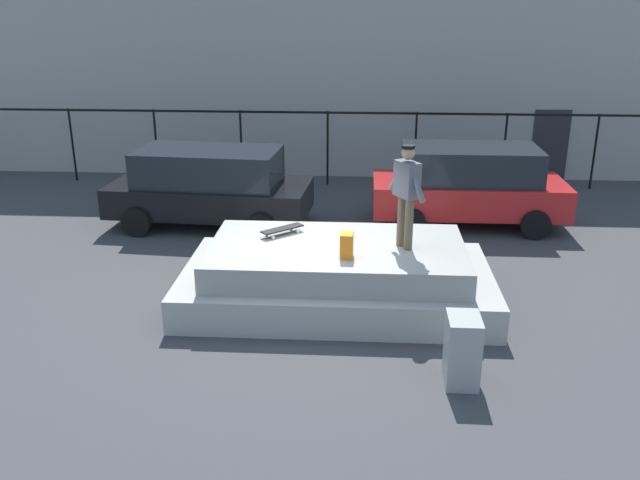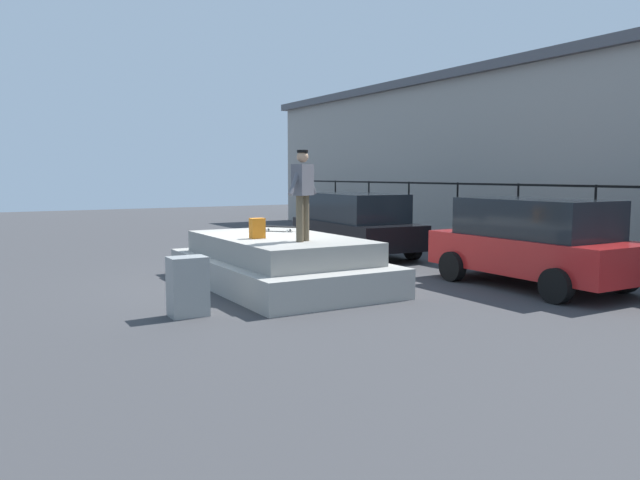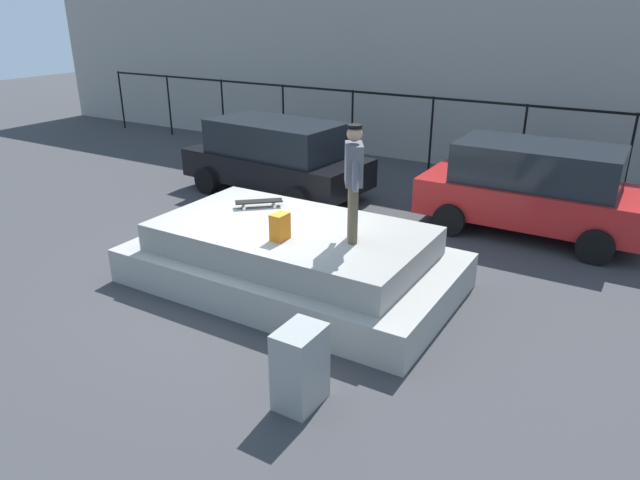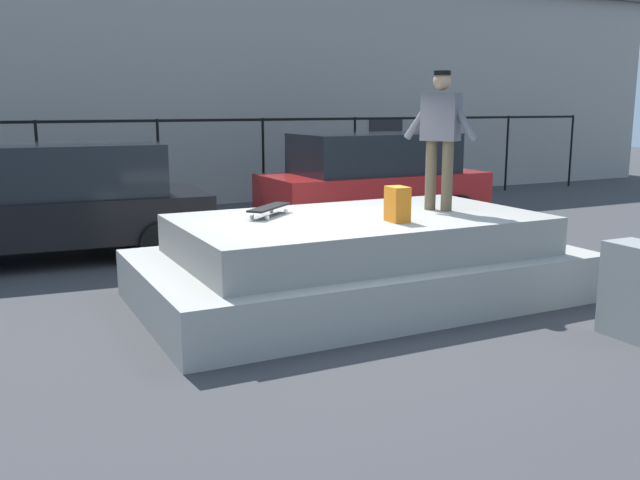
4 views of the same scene
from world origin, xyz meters
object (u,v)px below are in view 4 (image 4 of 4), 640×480
(skateboard, at_px, (269,208))
(utility_box, at_px, (637,291))
(car_black_hatchback_near, at_px, (56,199))
(car_red_hatchback_mid, at_px, (374,178))
(skateboarder, at_px, (440,130))
(backpack, at_px, (397,204))

(skateboard, height_order, utility_box, skateboard)
(car_black_hatchback_near, bearing_deg, car_red_hatchback_mid, 4.47)
(skateboard, distance_m, car_black_hatchback_near, 4.03)
(skateboarder, distance_m, car_red_hatchback_mid, 4.87)
(skateboard, relative_size, car_black_hatchback_near, 0.16)
(backpack, bearing_deg, utility_box, -137.88)
(car_black_hatchback_near, bearing_deg, skateboard, -59.24)
(car_red_hatchback_mid, xyz_separation_m, utility_box, (-1.03, -6.92, -0.46))
(backpack, height_order, utility_box, backpack)
(skateboard, bearing_deg, car_black_hatchback_near, 120.76)
(skateboarder, distance_m, skateboard, 2.35)
(skateboard, xyz_separation_m, car_black_hatchback_near, (-2.06, 3.46, -0.19))
(skateboarder, xyz_separation_m, backpack, (-0.95, -0.52, -0.81))
(backpack, distance_m, car_black_hatchback_near, 5.53)
(skateboarder, bearing_deg, skateboard, 166.24)
(skateboarder, bearing_deg, backpack, -151.40)
(skateboard, relative_size, utility_box, 0.76)
(skateboarder, distance_m, backpack, 1.34)
(backpack, distance_m, car_red_hatchback_mid, 5.62)
(backpack, bearing_deg, car_red_hatchback_mid, -25.35)
(skateboard, bearing_deg, skateboarder, -13.76)
(car_red_hatchback_mid, bearing_deg, utility_box, -98.49)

